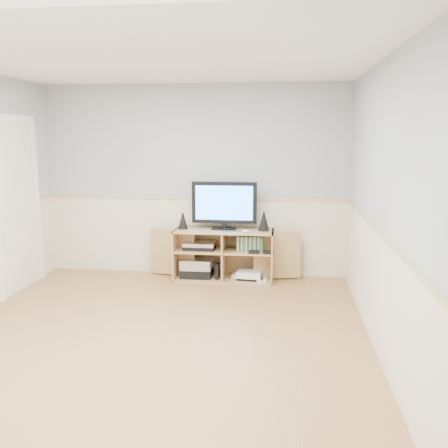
{
  "coord_description": "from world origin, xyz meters",
  "views": [
    {
      "loc": [
        1.16,
        -4.23,
        1.86
      ],
      "look_at": [
        0.51,
        1.2,
        0.87
      ],
      "focal_mm": 40.0,
      "sensor_mm": 36.0,
      "label": 1
    }
  ],
  "objects_px": {
    "media_cabinet": "(224,253)",
    "monitor": "(224,204)",
    "game_consoles": "(249,275)",
    "keyboard": "(233,232)"
  },
  "relations": [
    {
      "from": "media_cabinet",
      "to": "monitor",
      "type": "height_order",
      "value": "monitor"
    },
    {
      "from": "monitor",
      "to": "game_consoles",
      "type": "bearing_deg",
      "value": -10.57
    },
    {
      "from": "media_cabinet",
      "to": "keyboard",
      "type": "xyz_separation_m",
      "value": [
        0.14,
        -0.2,
        0.32
      ]
    },
    {
      "from": "media_cabinet",
      "to": "keyboard",
      "type": "relative_size",
      "value": 7.2
    },
    {
      "from": "game_consoles",
      "to": "keyboard",
      "type": "bearing_deg",
      "value": -146.12
    },
    {
      "from": "keyboard",
      "to": "monitor",
      "type": "bearing_deg",
      "value": 124.06
    },
    {
      "from": "media_cabinet",
      "to": "game_consoles",
      "type": "height_order",
      "value": "media_cabinet"
    },
    {
      "from": "monitor",
      "to": "keyboard",
      "type": "distance_m",
      "value": 0.4
    },
    {
      "from": "keyboard",
      "to": "media_cabinet",
      "type": "bearing_deg",
      "value": 122.95
    },
    {
      "from": "media_cabinet",
      "to": "monitor",
      "type": "xyz_separation_m",
      "value": [
        -0.0,
        -0.01,
        0.65
      ]
    }
  ]
}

